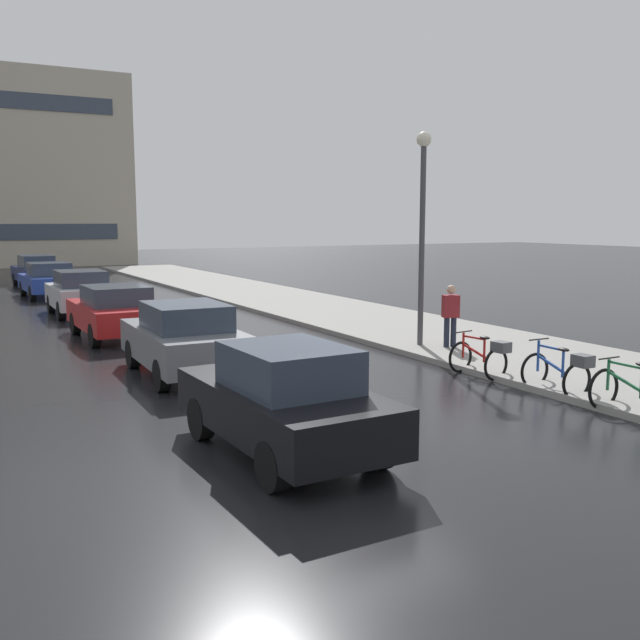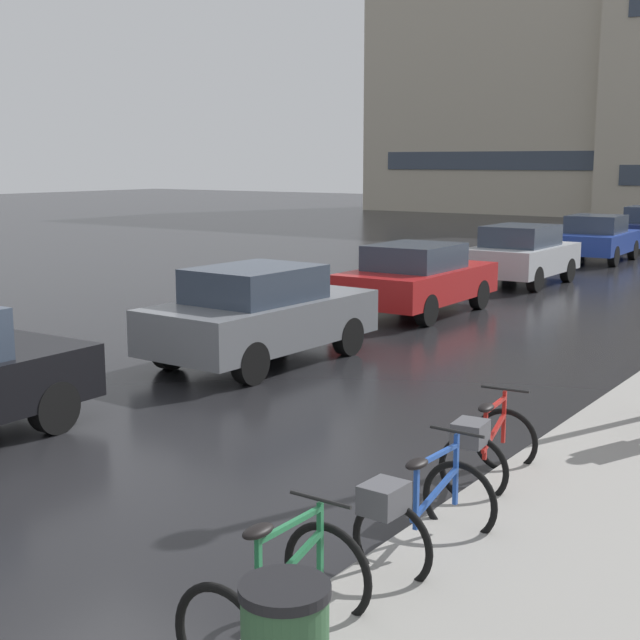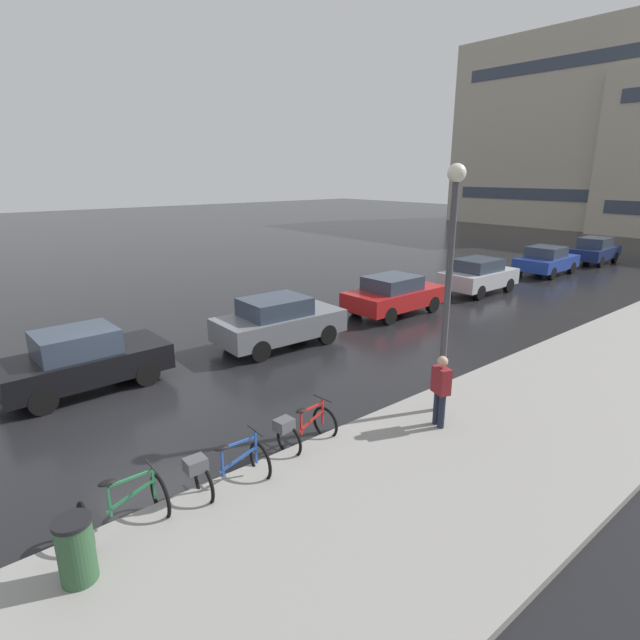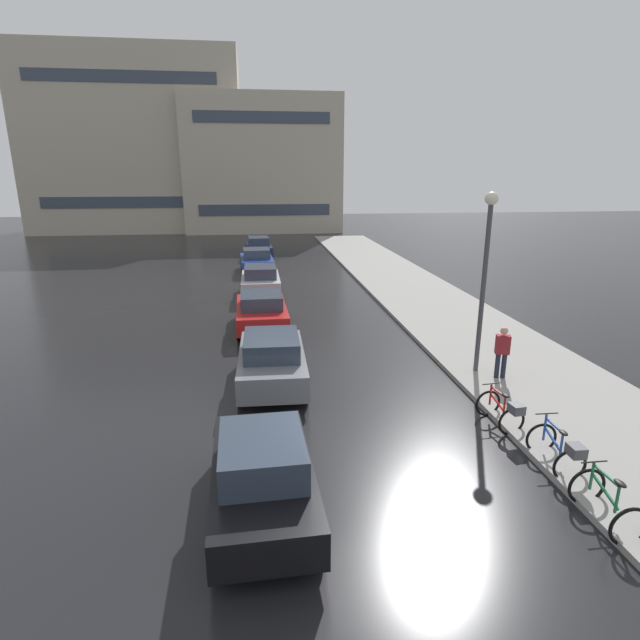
{
  "view_description": "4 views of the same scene",
  "coord_description": "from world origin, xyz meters",
  "px_view_note": "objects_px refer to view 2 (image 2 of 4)",
  "views": [
    {
      "loc": [
        -6.35,
        -9.54,
        3.31
      ],
      "look_at": [
        0.46,
        3.03,
        1.29
      ],
      "focal_mm": 40.0,
      "sensor_mm": 36.0,
      "label": 1
    },
    {
      "loc": [
        7.08,
        -6.01,
        3.21
      ],
      "look_at": [
        1.36,
        2.17,
        1.42
      ],
      "focal_mm": 50.0,
      "sensor_mm": 36.0,
      "label": 2
    },
    {
      "loc": [
        10.59,
        -3.58,
        5.27
      ],
      "look_at": [
        0.78,
        4.54,
        1.5
      ],
      "focal_mm": 28.0,
      "sensor_mm": 36.0,
      "label": 3
    },
    {
      "loc": [
        -2.11,
        -8.49,
        5.9
      ],
      "look_at": [
        -0.32,
        5.43,
        1.8
      ],
      "focal_mm": 28.0,
      "sensor_mm": 36.0,
      "label": 4
    }
  ],
  "objects_px": {
    "car_red": "(417,278)",
    "car_blue": "(596,238)",
    "bicycle_second": "(418,513)",
    "car_grey": "(260,314)",
    "bicycle_nearest": "(278,599)",
    "bicycle_third": "(486,446)",
    "car_silver": "(522,254)"
  },
  "relations": [
    {
      "from": "car_red",
      "to": "car_blue",
      "type": "bearing_deg",
      "value": 90.51
    },
    {
      "from": "bicycle_second",
      "to": "car_grey",
      "type": "relative_size",
      "value": 0.35
    },
    {
      "from": "bicycle_nearest",
      "to": "bicycle_third",
      "type": "height_order",
      "value": "bicycle_nearest"
    },
    {
      "from": "car_silver",
      "to": "car_blue",
      "type": "relative_size",
      "value": 0.93
    },
    {
      "from": "bicycle_nearest",
      "to": "car_grey",
      "type": "distance_m",
      "value": 8.75
    },
    {
      "from": "bicycle_second",
      "to": "car_blue",
      "type": "xyz_separation_m",
      "value": [
        -6.01,
        22.85,
        0.27
      ]
    },
    {
      "from": "bicycle_nearest",
      "to": "car_silver",
      "type": "bearing_deg",
      "value": 107.73
    },
    {
      "from": "car_blue",
      "to": "car_red",
      "type": "bearing_deg",
      "value": -89.49
    },
    {
      "from": "car_red",
      "to": "car_silver",
      "type": "bearing_deg",
      "value": 89.57
    },
    {
      "from": "bicycle_nearest",
      "to": "bicycle_third",
      "type": "xyz_separation_m",
      "value": [
        -0.15,
        3.5,
        0.06
      ]
    },
    {
      "from": "bicycle_third",
      "to": "car_silver",
      "type": "distance_m",
      "value": 15.46
    },
    {
      "from": "bicycle_nearest",
      "to": "bicycle_second",
      "type": "xyz_separation_m",
      "value": [
        0.13,
        1.63,
        0.07
      ]
    },
    {
      "from": "car_silver",
      "to": "bicycle_nearest",
      "type": "bearing_deg",
      "value": -72.27
    },
    {
      "from": "car_red",
      "to": "car_blue",
      "type": "height_order",
      "value": "car_blue"
    },
    {
      "from": "bicycle_third",
      "to": "car_silver",
      "type": "height_order",
      "value": "car_silver"
    },
    {
      "from": "bicycle_third",
      "to": "car_grey",
      "type": "xyz_separation_m",
      "value": [
        -5.41,
        3.25,
        0.32
      ]
    },
    {
      "from": "bicycle_nearest",
      "to": "car_blue",
      "type": "bearing_deg",
      "value": 103.5
    },
    {
      "from": "bicycle_nearest",
      "to": "car_red",
      "type": "height_order",
      "value": "car_red"
    },
    {
      "from": "bicycle_second",
      "to": "car_silver",
      "type": "bearing_deg",
      "value": 109.79
    },
    {
      "from": "car_silver",
      "to": "car_blue",
      "type": "height_order",
      "value": "car_silver"
    },
    {
      "from": "car_grey",
      "to": "bicycle_nearest",
      "type": "bearing_deg",
      "value": -50.5
    },
    {
      "from": "bicycle_nearest",
      "to": "bicycle_second",
      "type": "bearing_deg",
      "value": 85.44
    },
    {
      "from": "bicycle_second",
      "to": "car_silver",
      "type": "xyz_separation_m",
      "value": [
        -5.86,
        16.28,
        0.32
      ]
    },
    {
      "from": "bicycle_second",
      "to": "car_blue",
      "type": "distance_m",
      "value": 23.62
    },
    {
      "from": "car_silver",
      "to": "car_grey",
      "type": "bearing_deg",
      "value": -89.13
    },
    {
      "from": "bicycle_nearest",
      "to": "car_silver",
      "type": "distance_m",
      "value": 18.81
    },
    {
      "from": "car_silver",
      "to": "car_blue",
      "type": "xyz_separation_m",
      "value": [
        -0.15,
        6.57,
        -0.05
      ]
    },
    {
      "from": "bicycle_nearest",
      "to": "car_silver",
      "type": "xyz_separation_m",
      "value": [
        -5.73,
        17.91,
        0.39
      ]
    },
    {
      "from": "bicycle_second",
      "to": "bicycle_third",
      "type": "relative_size",
      "value": 1.03
    },
    {
      "from": "bicycle_nearest",
      "to": "bicycle_second",
      "type": "height_order",
      "value": "bicycle_second"
    },
    {
      "from": "bicycle_third",
      "to": "car_grey",
      "type": "distance_m",
      "value": 6.32
    },
    {
      "from": "car_blue",
      "to": "car_grey",
      "type": "bearing_deg",
      "value": -88.97
    }
  ]
}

